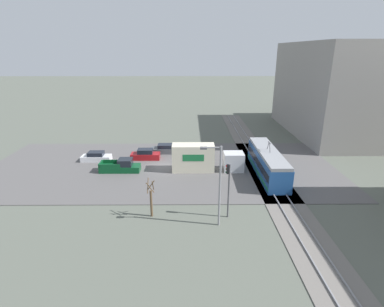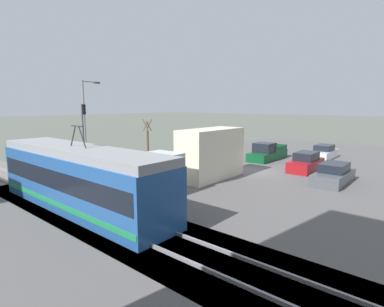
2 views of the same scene
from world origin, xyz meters
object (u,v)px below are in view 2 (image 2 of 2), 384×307
at_px(sedan_car_1, 333,175).
at_px(street_lamp_near_crossing, 86,115).
at_px(street_tree, 148,139).
at_px(traffic_light_pole, 84,126).
at_px(light_rail_tram, 80,179).
at_px(sedan_car_2, 324,153).
at_px(pickup_truck, 267,153).
at_px(box_truck, 200,158).
at_px(sedan_car_0, 306,163).

relative_size(sedan_car_1, street_lamp_near_crossing, 0.58).
bearing_deg(street_tree, traffic_light_pole, 88.37).
relative_size(light_rail_tram, sedan_car_2, 2.92).
relative_size(pickup_truck, sedan_car_1, 1.18).
bearing_deg(traffic_light_pole, street_tree, -91.63).
xyz_separation_m(box_truck, sedan_car_0, (-4.66, -8.63, -1.08)).
bearing_deg(pickup_truck, sedan_car_2, -132.06).
relative_size(traffic_light_pole, street_lamp_near_crossing, 0.71).
bearing_deg(sedan_car_2, traffic_light_pole, -132.16).
xyz_separation_m(light_rail_tram, street_tree, (10.65, -14.27, 0.16)).
relative_size(sedan_car_0, sedan_car_2, 1.01).
bearing_deg(street_tree, street_lamp_near_crossing, 75.39).
xyz_separation_m(box_truck, pickup_truck, (0.22, -11.33, -1.06)).
height_order(box_truck, street_tree, street_tree).
height_order(sedan_car_1, sedan_car_2, sedan_car_1).
height_order(light_rail_tram, sedan_car_2, light_rail_tram).
bearing_deg(sedan_car_0, sedan_car_2, -84.54).
relative_size(sedan_car_2, traffic_light_pole, 0.77).
xyz_separation_m(pickup_truck, street_tree, (11.78, 5.64, 1.09)).
relative_size(pickup_truck, traffic_light_pole, 0.96).
distance_m(pickup_truck, sedan_car_2, 6.24).
height_order(light_rail_tram, sedan_car_0, light_rail_tram).
xyz_separation_m(pickup_truck, sedan_car_2, (-4.18, -4.63, -0.09)).
bearing_deg(sedan_car_2, sedan_car_1, -70.23).
bearing_deg(pickup_truck, street_tree, 25.58).
relative_size(traffic_light_pole, street_tree, 1.40).
bearing_deg(street_tree, box_truck, 154.64).
height_order(light_rail_tram, traffic_light_pole, traffic_light_pole).
height_order(sedan_car_2, street_lamp_near_crossing, street_lamp_near_crossing).
height_order(traffic_light_pole, street_lamp_near_crossing, street_lamp_near_crossing).
bearing_deg(sedan_car_1, box_truck, -142.76).
distance_m(sedan_car_1, street_tree, 19.66).
height_order(sedan_car_0, sedan_car_1, sedan_car_0).
distance_m(pickup_truck, street_lamp_near_crossing, 18.48).
bearing_deg(sedan_car_0, street_tree, 10.00).
relative_size(box_truck, sedan_car_1, 2.11).
height_order(light_rail_tram, street_tree, light_rail_tram).
distance_m(pickup_truck, traffic_light_pole, 18.10).
bearing_deg(sedan_car_2, pickup_truck, -132.06).
height_order(traffic_light_pole, street_tree, traffic_light_pole).
relative_size(box_truck, street_tree, 2.41).
xyz_separation_m(pickup_truck, sedan_car_0, (-4.88, 2.70, -0.02)).
bearing_deg(sedan_car_0, street_lamp_near_crossing, 27.05).
bearing_deg(sedan_car_1, traffic_light_pole, -158.79).
xyz_separation_m(sedan_car_1, sedan_car_2, (3.66, -10.17, -0.01)).
height_order(box_truck, street_lamp_near_crossing, street_lamp_near_crossing).
relative_size(light_rail_tram, street_tree, 3.14).
bearing_deg(sedan_car_0, traffic_light_pole, 31.97).
relative_size(sedan_car_1, sedan_car_2, 1.07).
relative_size(sedan_car_2, street_lamp_near_crossing, 0.55).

